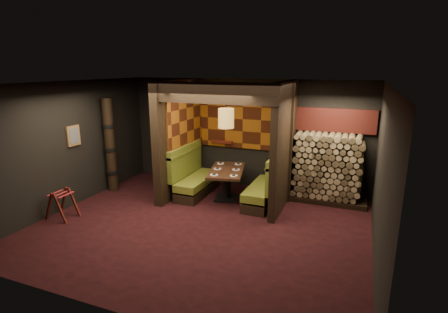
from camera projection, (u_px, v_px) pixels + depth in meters
floor at (200, 226)px, 7.12m from camera, size 6.50×5.50×0.02m
ceiling at (198, 83)px, 6.40m from camera, size 6.50×5.50×0.02m
wall_back at (244, 134)px, 9.24m from camera, size 6.50×0.02×2.85m
wall_front at (102, 212)px, 4.27m from camera, size 6.50×0.02×2.85m
wall_left at (70, 145)px, 7.92m from camera, size 0.02×5.50×2.85m
wall_right at (383, 178)px, 5.59m from camera, size 0.02×5.50×2.85m
partition_left at (179, 138)px, 8.72m from camera, size 0.20×2.20×2.85m
partition_right at (284, 146)px, 7.82m from camera, size 0.15×2.10×2.85m
header_beam at (212, 93)px, 7.09m from camera, size 2.85×0.18×0.44m
tapa_back_panel at (243, 119)px, 9.11m from camera, size 2.40×0.06×1.55m
tapa_side_panel at (186, 120)px, 8.73m from camera, size 0.04×1.85×1.45m
lacquer_shelf at (222, 142)px, 9.42m from camera, size 0.60×0.12×0.07m
booth_bench_left at (194, 178)px, 8.84m from camera, size 0.68×1.60×1.14m
booth_bench_right at (266, 188)px, 8.16m from camera, size 0.68×1.60×1.14m
dining_table at (227, 179)px, 8.43m from camera, size 1.09×1.57×0.76m
place_settings at (227, 169)px, 8.37m from camera, size 0.84×1.24×0.03m
pendant_lamp at (226, 118)px, 8.02m from camera, size 0.37×0.37×1.08m
framed_picture at (74, 136)px, 7.95m from camera, size 0.05×0.36×0.46m
luggage_rack at (62, 203)px, 7.42m from camera, size 0.62×0.43×0.67m
totem_column at (110, 146)px, 8.90m from camera, size 0.31×0.31×2.40m
firewood_stack at (331, 169)px, 8.21m from camera, size 1.73×0.70×1.64m
mosaic_header at (336, 120)px, 8.23m from camera, size 1.83×0.10×0.56m
bay_front_post at (291, 144)px, 8.02m from camera, size 0.08×0.08×2.85m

